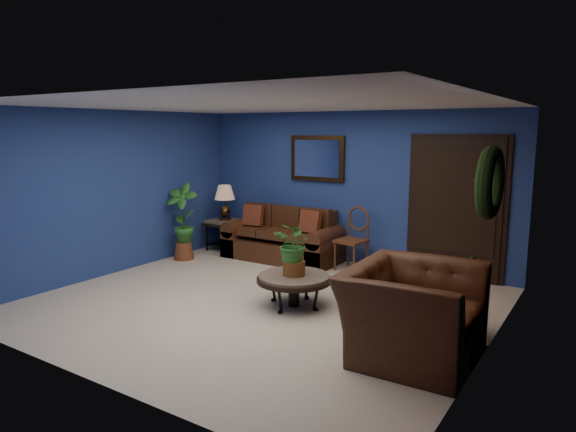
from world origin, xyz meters
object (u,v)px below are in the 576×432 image
Objects in this scene: coffee_table at (294,279)px; side_chair at (354,234)px; table_lamp at (225,198)px; sofa at (284,242)px; end_table at (225,227)px; armchair at (413,312)px.

side_chair is (-0.13, 1.99, 0.22)m from coffee_table.
table_lamp reaches higher than coffee_table.
sofa is at bearing -169.08° from side_chair.
end_table is 2.58m from side_chair.
side_chair reaches higher than end_table.
end_table is at bearing -169.56° from side_chair.
table_lamp reaches higher than end_table.
coffee_table is 1.53× the size of table_lamp.
armchair is (1.74, -0.57, 0.10)m from coffee_table.
sofa is 1.33m from side_chair.
end_table is 5.10m from armchair.
armchair reaches higher than end_table.
side_chair is at bearing 1.62° from end_table.
sofa is 2.42m from coffee_table.
end_table is 1.00× the size of table_lamp.
sofa is 1.44m from table_lamp.
table_lamp is 2.61m from side_chair.
side_chair reaches higher than coffee_table.
coffee_table is (1.44, -1.94, 0.05)m from sofa.
side_chair is (1.30, 0.05, 0.27)m from sofa.
sofa is 1.47× the size of armchair.
end_table is 0.61× the size of side_chair.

